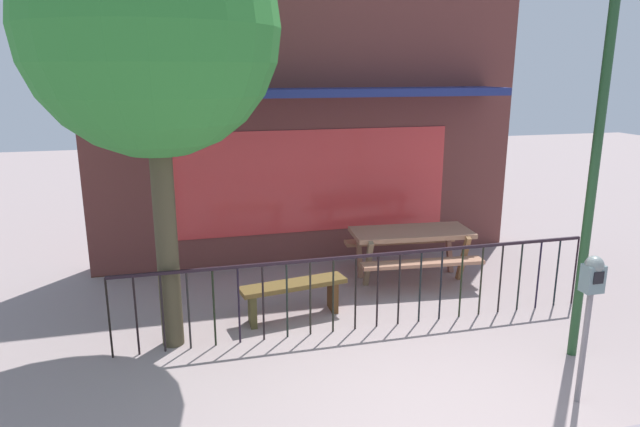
% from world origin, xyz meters
% --- Properties ---
extents(ground, '(40.00, 40.00, 0.00)m').
position_xyz_m(ground, '(0.00, 0.00, 0.00)').
color(ground, gray).
extents(pub_storefront, '(7.15, 1.34, 4.88)m').
position_xyz_m(pub_storefront, '(0.00, 4.86, 2.43)').
color(pub_storefront, '#3F1D0D').
rests_on(pub_storefront, ground).
extents(patio_fence_front, '(6.03, 0.04, 0.97)m').
position_xyz_m(patio_fence_front, '(0.00, 1.90, 0.66)').
color(patio_fence_front, black).
rests_on(patio_fence_front, ground).
extents(picnic_table_left, '(1.91, 1.51, 0.79)m').
position_xyz_m(picnic_table_left, '(1.21, 3.35, 0.61)').
color(picnic_table_left, '#9F7055').
rests_on(picnic_table_left, ground).
extents(patio_bench, '(1.43, 0.54, 0.48)m').
position_xyz_m(patio_bench, '(-0.81, 2.43, 0.35)').
color(patio_bench, brown).
rests_on(patio_bench, ground).
extents(parking_meter_near, '(0.18, 0.17, 1.49)m').
position_xyz_m(parking_meter_near, '(1.47, -0.14, 1.15)').
color(parking_meter_near, slate).
rests_on(parking_meter_near, ground).
extents(street_tree, '(2.67, 2.67, 4.88)m').
position_xyz_m(street_tree, '(-2.34, 2.07, 3.53)').
color(street_tree, '#48402C').
rests_on(street_tree, ground).
extents(street_lamp, '(0.28, 0.28, 4.23)m').
position_xyz_m(street_lamp, '(2.05, 0.67, 2.74)').
color(street_lamp, '#204524').
rests_on(street_lamp, ground).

